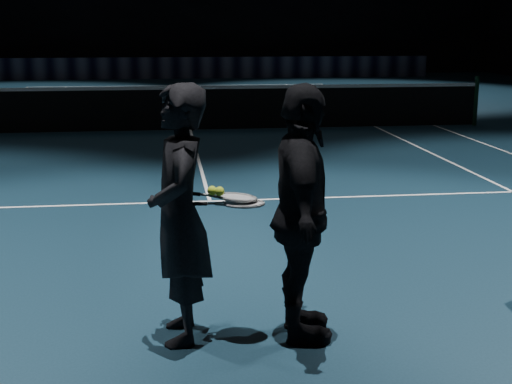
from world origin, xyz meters
TOP-DOWN VIEW (x-y plane):
  - floor at (0.00, 0.00)m, footprint 36.00×36.00m
  - court_lines at (0.00, 0.00)m, footprint 10.98×23.78m
  - net_post_right at (6.40, 0.00)m, footprint 0.10×0.10m
  - net_mesh at (0.00, 0.00)m, footprint 12.80×0.02m
  - net_tape at (0.00, 0.00)m, footprint 12.80×0.03m
  - sponsor_backdrop at (0.00, 15.50)m, footprint 22.00×0.15m
  - player_a at (-0.46, -10.46)m, footprint 0.46×0.68m
  - player_b at (0.38, -10.55)m, footprint 0.56×1.11m
  - racket_lower at (-0.02, -10.51)m, footprint 0.70×0.29m
  - racket_upper at (-0.06, -10.46)m, footprint 0.69×0.25m
  - tennis_balls at (-0.21, -10.48)m, footprint 0.12×0.10m

SIDE VIEW (x-z plane):
  - floor at x=0.00m, z-range 0.00..0.00m
  - court_lines at x=0.00m, z-range 0.00..0.01m
  - net_mesh at x=0.00m, z-range 0.02..0.88m
  - sponsor_backdrop at x=0.00m, z-range 0.00..0.90m
  - net_post_right at x=6.40m, z-range 0.00..1.10m
  - player_a at x=-0.46m, z-range 0.00..1.83m
  - player_b at x=0.38m, z-range 0.00..1.83m
  - net_tape at x=0.00m, z-range 0.88..0.95m
  - racket_lower at x=-0.02m, z-range 0.98..1.01m
  - racket_upper at x=-0.06m, z-range 0.98..1.08m
  - tennis_balls at x=-0.21m, z-range 1.04..1.16m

